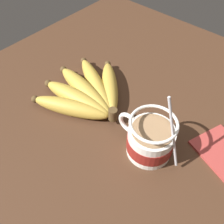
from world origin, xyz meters
TOP-DOWN VIEW (x-y plane):
  - table at (0.00, 0.00)cm, footprint 100.79×100.79cm
  - coffee_mug at (-3.39, 0.01)cm, footprint 14.67×9.35cm
  - banana_bunch at (16.50, -2.34)cm, footprint 22.42×24.25cm

SIDE VIEW (x-z plane):
  - table at x=0.00cm, z-range 0.00..3.08cm
  - banana_bunch at x=16.50cm, z-range 2.82..7.28cm
  - coffee_mug at x=-3.39cm, z-range -1.65..15.34cm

